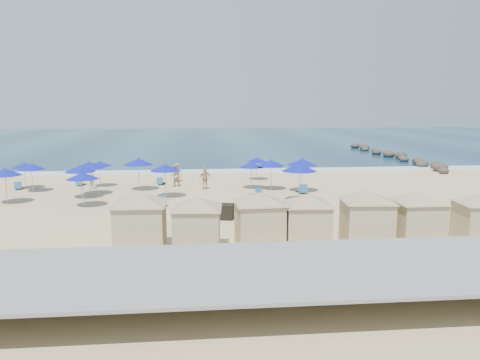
{
  "coord_description": "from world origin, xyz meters",
  "views": [
    {
      "loc": [
        -0.24,
        -29.91,
        6.63
      ],
      "look_at": [
        3.01,
        3.0,
        1.19
      ],
      "focal_mm": 35.0,
      "sensor_mm": 36.0,
      "label": 1
    }
  ],
  "objects_px": {
    "umbrella_0": "(24,165)",
    "umbrella_4": "(99,164)",
    "umbrella_10": "(302,162)",
    "cabana_1": "(197,218)",
    "umbrella_6": "(165,168)",
    "cabana_3": "(307,214)",
    "umbrella_13": "(80,169)",
    "beachgoer_2": "(205,178)",
    "cabana_5": "(418,211)",
    "umbrella_2": "(31,167)",
    "beachgoer_3": "(177,173)",
    "umbrella_7": "(252,165)",
    "umbrella_11": "(299,167)",
    "cabana_0": "(140,214)",
    "umbrella_3": "(89,165)",
    "trash_bin": "(226,212)",
    "umbrella_1": "(5,172)",
    "cabana_2": "(260,213)",
    "cabana_4": "(367,211)",
    "beachgoer_0": "(92,179)",
    "beachgoer_1": "(175,175)",
    "umbrella_5": "(138,162)",
    "rock_jetty": "(393,155)",
    "umbrella_8": "(271,163)",
    "umbrella_9": "(257,160)"
  },
  "relations": [
    {
      "from": "cabana_5",
      "to": "umbrella_10",
      "type": "bearing_deg",
      "value": 100.53
    },
    {
      "from": "umbrella_11",
      "to": "beachgoer_0",
      "type": "bearing_deg",
      "value": 156.32
    },
    {
      "from": "cabana_1",
      "to": "trash_bin",
      "type": "bearing_deg",
      "value": 73.72
    },
    {
      "from": "umbrella_6",
      "to": "beachgoer_1",
      "type": "height_order",
      "value": "umbrella_6"
    },
    {
      "from": "cabana_3",
      "to": "umbrella_13",
      "type": "bearing_deg",
      "value": 136.42
    },
    {
      "from": "umbrella_2",
      "to": "umbrella_9",
      "type": "height_order",
      "value": "umbrella_2"
    },
    {
      "from": "cabana_1",
      "to": "umbrella_10",
      "type": "xyz_separation_m",
      "value": [
        7.97,
        13.67,
        0.7
      ]
    },
    {
      "from": "cabana_1",
      "to": "umbrella_0",
      "type": "relative_size",
      "value": 2.06
    },
    {
      "from": "umbrella_8",
      "to": "umbrella_6",
      "type": "bearing_deg",
      "value": -164.53
    },
    {
      "from": "cabana_0",
      "to": "beachgoer_3",
      "type": "bearing_deg",
      "value": 86.92
    },
    {
      "from": "cabana_2",
      "to": "umbrella_0",
      "type": "bearing_deg",
      "value": 134.13
    },
    {
      "from": "umbrella_10",
      "to": "beachgoer_1",
      "type": "relative_size",
      "value": 1.48
    },
    {
      "from": "umbrella_3",
      "to": "umbrella_5",
      "type": "distance_m",
      "value": 3.68
    },
    {
      "from": "umbrella_0",
      "to": "umbrella_4",
      "type": "xyz_separation_m",
      "value": [
        5.66,
        0.39,
        0.01
      ]
    },
    {
      "from": "umbrella_3",
      "to": "beachgoer_0",
      "type": "xyz_separation_m",
      "value": [
        -0.41,
        2.73,
        -1.44
      ]
    },
    {
      "from": "cabana_2",
      "to": "beachgoer_3",
      "type": "relative_size",
      "value": 2.85
    },
    {
      "from": "cabana_4",
      "to": "umbrella_0",
      "type": "height_order",
      "value": "cabana_4"
    },
    {
      "from": "rock_jetty",
      "to": "umbrella_0",
      "type": "bearing_deg",
      "value": -155.27
    },
    {
      "from": "trash_bin",
      "to": "rock_jetty",
      "type": "bearing_deg",
      "value": 68.54
    },
    {
      "from": "cabana_3",
      "to": "beachgoer_1",
      "type": "relative_size",
      "value": 2.43
    },
    {
      "from": "umbrella_13",
      "to": "beachgoer_0",
      "type": "xyz_separation_m",
      "value": [
        -0.04,
        3.89,
        -1.34
      ]
    },
    {
      "from": "cabana_0",
      "to": "umbrella_13",
      "type": "height_order",
      "value": "cabana_0"
    },
    {
      "from": "umbrella_5",
      "to": "beachgoer_0",
      "type": "xyz_separation_m",
      "value": [
        -3.76,
        1.19,
        -1.44
      ]
    },
    {
      "from": "trash_bin",
      "to": "cabana_2",
      "type": "height_order",
      "value": "cabana_2"
    },
    {
      "from": "umbrella_13",
      "to": "beachgoer_3",
      "type": "height_order",
      "value": "umbrella_13"
    },
    {
      "from": "umbrella_3",
      "to": "umbrella_6",
      "type": "xyz_separation_m",
      "value": [
        5.56,
        -1.45,
        -0.07
      ]
    },
    {
      "from": "umbrella_2",
      "to": "umbrella_3",
      "type": "height_order",
      "value": "umbrella_3"
    },
    {
      "from": "cabana_2",
      "to": "beachgoer_2",
      "type": "distance_m",
      "value": 15.28
    },
    {
      "from": "trash_bin",
      "to": "umbrella_1",
      "type": "distance_m",
      "value": 15.45
    },
    {
      "from": "umbrella_6",
      "to": "umbrella_10",
      "type": "relative_size",
      "value": 0.94
    },
    {
      "from": "cabana_3",
      "to": "cabana_5",
      "type": "xyz_separation_m",
      "value": [
        5.34,
        -0.03,
        0.02
      ]
    },
    {
      "from": "rock_jetty",
      "to": "beachgoer_0",
      "type": "xyz_separation_m",
      "value": [
        -32.25,
        -17.66,
        0.42
      ]
    },
    {
      "from": "trash_bin",
      "to": "umbrella_10",
      "type": "bearing_deg",
      "value": 67.9
    },
    {
      "from": "cabana_5",
      "to": "umbrella_7",
      "type": "bearing_deg",
      "value": 111.9
    },
    {
      "from": "cabana_5",
      "to": "umbrella_2",
      "type": "xyz_separation_m",
      "value": [
        -22.73,
        15.45,
        0.35
      ]
    },
    {
      "from": "cabana_1",
      "to": "cabana_3",
      "type": "distance_m",
      "value": 5.13
    },
    {
      "from": "cabana_1",
      "to": "umbrella_7",
      "type": "relative_size",
      "value": 2.02
    },
    {
      "from": "beachgoer_2",
      "to": "cabana_5",
      "type": "bearing_deg",
      "value": 97.01
    },
    {
      "from": "umbrella_5",
      "to": "cabana_2",
      "type": "bearing_deg",
      "value": -64.4
    },
    {
      "from": "umbrella_2",
      "to": "cabana_0",
      "type": "bearing_deg",
      "value": -57.61
    },
    {
      "from": "cabana_4",
      "to": "umbrella_3",
      "type": "height_order",
      "value": "cabana_4"
    },
    {
      "from": "umbrella_2",
      "to": "umbrella_4",
      "type": "distance_m",
      "value": 5.0
    },
    {
      "from": "umbrella_7",
      "to": "umbrella_11",
      "type": "relative_size",
      "value": 0.8
    },
    {
      "from": "umbrella_11",
      "to": "beachgoer_3",
      "type": "height_order",
      "value": "umbrella_11"
    },
    {
      "from": "umbrella_5",
      "to": "umbrella_11",
      "type": "xyz_separation_m",
      "value": [
        11.27,
        -5.4,
        0.15
      ]
    },
    {
      "from": "umbrella_4",
      "to": "umbrella_6",
      "type": "relative_size",
      "value": 0.87
    },
    {
      "from": "umbrella_1",
      "to": "beachgoer_1",
      "type": "xyz_separation_m",
      "value": [
        10.91,
        5.53,
        -1.24
      ]
    },
    {
      "from": "cabana_3",
      "to": "beachgoer_0",
      "type": "xyz_separation_m",
      "value": [
        -13.2,
        16.42,
        -0.78
      ]
    },
    {
      "from": "trash_bin",
      "to": "umbrella_5",
      "type": "height_order",
      "value": "umbrella_5"
    },
    {
      "from": "umbrella_4",
      "to": "umbrella_10",
      "type": "distance_m",
      "value": 16.07
    }
  ]
}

